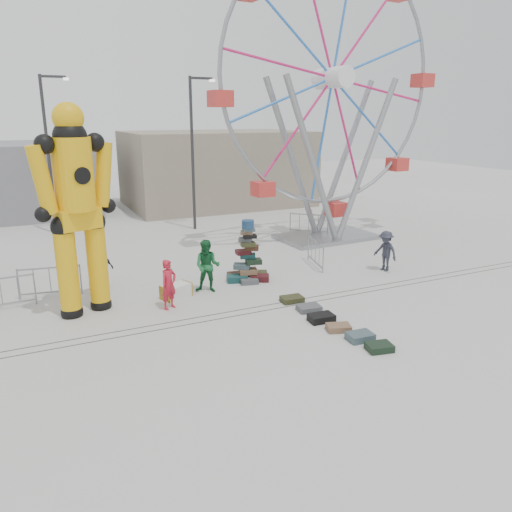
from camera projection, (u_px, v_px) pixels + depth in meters
name	position (u px, v px, depth m)	size (l,w,h in m)	color
ground	(239.00, 324.00, 15.07)	(90.00, 90.00, 0.00)	#9E9E99
track_line_near	(232.00, 317.00, 15.59)	(40.00, 0.04, 0.01)	#47443F
track_line_far	(227.00, 312.00, 15.94)	(40.00, 0.04, 0.01)	#47443F
building_right	(216.00, 168.00, 34.65)	(12.00, 8.00, 5.00)	gray
building_left	(10.00, 179.00, 31.10)	(10.00, 8.00, 4.40)	gray
lamp_post_right	(194.00, 146.00, 26.42)	(1.41, 0.25, 8.00)	#2D2D30
lamp_post_left	(50.00, 148.00, 25.26)	(1.41, 0.25, 8.00)	#2D2D30
suitcase_tower	(248.00, 263.00, 18.93)	(1.81, 1.49, 2.33)	#164343
crash_test_dummy	(77.00, 204.00, 15.03)	(2.63, 1.28, 6.66)	black
ferris_wheel	(332.00, 100.00, 23.61)	(11.82, 3.15, 13.72)	gray
steamer_trunk	(176.00, 291.00, 17.17)	(1.00, 0.58, 0.47)	silver
row_case_0	(292.00, 299.00, 16.82)	(0.73, 0.51, 0.19)	#34361B
row_case_1	(309.00, 308.00, 16.05)	(0.72, 0.55, 0.18)	#4F5256
row_case_2	(321.00, 318.00, 15.22)	(0.77, 0.51, 0.23)	black
row_case_3	(339.00, 328.00, 14.56)	(0.68, 0.47, 0.19)	brown
row_case_4	(360.00, 337.00, 13.95)	(0.72, 0.52, 0.21)	#3F535A
row_case_5	(379.00, 347.00, 13.34)	(0.68, 0.51, 0.20)	black
barricade_dummy_b	(1.00, 294.00, 16.02)	(2.00, 0.10, 1.10)	gray
barricade_dummy_c	(50.00, 282.00, 17.15)	(2.00, 0.10, 1.10)	gray
barricade_wheel_front	(315.00, 253.00, 20.69)	(2.00, 0.10, 1.10)	gray
barricade_wheel_back	(309.00, 224.00, 26.24)	(2.00, 0.10, 1.10)	gray
pedestrian_red	(169.00, 284.00, 16.05)	(0.60, 0.39, 1.64)	#B2192B
pedestrian_green	(207.00, 266.00, 17.58)	(0.92, 0.72, 1.89)	#165A2D
pedestrian_black	(101.00, 267.00, 18.04)	(0.90, 0.38, 1.54)	black
pedestrian_grey	(385.00, 251.00, 20.00)	(1.06, 0.61, 1.64)	#262832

